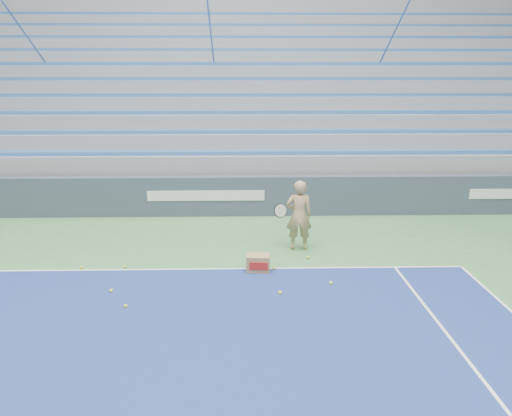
{
  "coord_description": "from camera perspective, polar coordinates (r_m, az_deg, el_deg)",
  "views": [
    {
      "loc": [
        1.03,
        2.45,
        3.85
      ],
      "look_at": [
        1.29,
        12.38,
        1.15
      ],
      "focal_mm": 35.0,
      "sensor_mm": 36.0,
      "label": 1
    }
  ],
  "objects": [
    {
      "name": "sponsor_barrier",
      "position": [
        13.87,
        -5.67,
        1.37
      ],
      "size": [
        30.0,
        0.32,
        1.1
      ],
      "color": "#354051",
      "rests_on": "ground"
    },
    {
      "name": "ball_box",
      "position": [
        10.04,
        0.26,
        -6.3
      ],
      "size": [
        0.48,
        0.39,
        0.34
      ],
      "color": "#977549",
      "rests_on": "ground"
    },
    {
      "name": "tennis_ball_6",
      "position": [
        10.78,
        6.0,
        -5.63
      ],
      "size": [
        0.07,
        0.07,
        0.07
      ],
      "primitive_type": "sphere",
      "color": "#D7ED30",
      "rests_on": "ground"
    },
    {
      "name": "tennis_ball_0",
      "position": [
        9.58,
        8.56,
        -8.47
      ],
      "size": [
        0.07,
        0.07,
        0.07
      ],
      "primitive_type": "sphere",
      "color": "#D7ED30",
      "rests_on": "ground"
    },
    {
      "name": "tennis_ball_5",
      "position": [
        10.78,
        -19.33,
        -6.44
      ],
      "size": [
        0.07,
        0.07,
        0.07
      ],
      "primitive_type": "sphere",
      "color": "#D7ED30",
      "rests_on": "ground"
    },
    {
      "name": "tennis_ball_7",
      "position": [
        8.88,
        -14.68,
        -10.79
      ],
      "size": [
        0.07,
        0.07,
        0.07
      ],
      "primitive_type": "sphere",
      "color": "#D7ED30",
      "rests_on": "ground"
    },
    {
      "name": "tennis_ball_2",
      "position": [
        10.15,
        2.09,
        -6.89
      ],
      "size": [
        0.07,
        0.07,
        0.07
      ],
      "primitive_type": "sphere",
      "color": "#D7ED30",
      "rests_on": "ground"
    },
    {
      "name": "tennis_ball_4",
      "position": [
        9.09,
        2.76,
        -9.64
      ],
      "size": [
        0.07,
        0.07,
        0.07
      ],
      "primitive_type": "sphere",
      "color": "#D7ED30",
      "rests_on": "ground"
    },
    {
      "name": "tennis_player",
      "position": [
        11.11,
        4.9,
        -0.82
      ],
      "size": [
        0.9,
        0.81,
        1.58
      ],
      "color": "tan",
      "rests_on": "ground"
    },
    {
      "name": "tennis_ball_3",
      "position": [
        9.53,
        -16.23,
        -9.07
      ],
      "size": [
        0.07,
        0.07,
        0.07
      ],
      "primitive_type": "sphere",
      "color": "#D7ED30",
      "rests_on": "ground"
    },
    {
      "name": "bleachers",
      "position": [
        19.24,
        -4.62,
        10.7
      ],
      "size": [
        31.0,
        9.15,
        7.3
      ],
      "color": "gray",
      "rests_on": "ground"
    },
    {
      "name": "tennis_ball_1",
      "position": [
        10.56,
        -14.74,
        -6.52
      ],
      "size": [
        0.07,
        0.07,
        0.07
      ],
      "primitive_type": "sphere",
      "color": "#D7ED30",
      "rests_on": "ground"
    }
  ]
}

